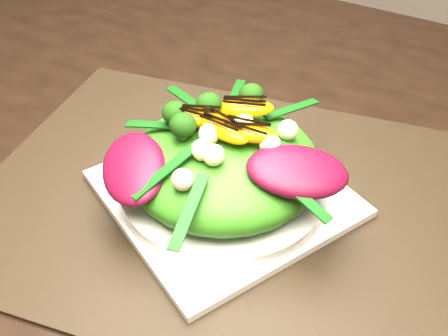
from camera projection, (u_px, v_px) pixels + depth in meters
The scene contains 10 objects.
dining_table at pixel (172, 120), 0.72m from camera, with size 1.60×0.90×0.75m, color black.
placemat at pixel (224, 197), 0.57m from camera, with size 0.53×0.40×0.00m, color black.
plate_base at pixel (224, 193), 0.57m from camera, with size 0.23×0.23×0.01m, color silver.
salad_bowl at pixel (224, 184), 0.56m from camera, with size 0.22×0.22×0.02m, color silver.
lettuce_mound at pixel (224, 163), 0.54m from camera, with size 0.20×0.20×0.07m, color #317115.
radicchio_leaf at pixel (298, 171), 0.48m from camera, with size 0.10×0.06×0.02m, color #420718.
orange_segment at pixel (221, 117), 0.53m from camera, with size 0.06×0.02×0.02m, color orange.
broccoli_floret at pixel (199, 93), 0.56m from camera, with size 0.04×0.04×0.04m, color black.
macadamia_nut at pixel (222, 163), 0.48m from camera, with size 0.02×0.02×0.02m, color beige.
balsamic_drizzle at pixel (221, 110), 0.52m from camera, with size 0.04×0.00×0.00m, color black.
Camera 1 is at (0.36, -0.47, 1.15)m, focal length 42.00 mm.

